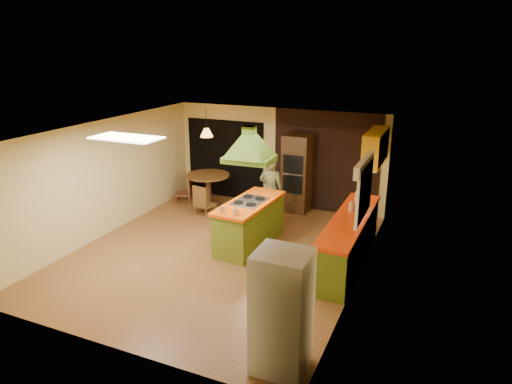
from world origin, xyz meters
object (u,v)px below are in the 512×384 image
at_px(canister_large, 359,197).
at_px(wall_oven, 297,173).
at_px(refrigerator, 282,312).
at_px(man, 271,190).
at_px(kitchen_island, 250,223).
at_px(dining_table, 208,183).

bearing_deg(canister_large, wall_oven, 143.00).
height_order(refrigerator, wall_oven, wall_oven).
distance_m(man, wall_oven, 1.09).
distance_m(kitchen_island, wall_oven, 2.41).
distance_m(kitchen_island, dining_table, 2.74).
distance_m(refrigerator, dining_table, 6.47).
relative_size(wall_oven, canister_large, 9.52).
bearing_deg(refrigerator, wall_oven, 105.91).
xyz_separation_m(wall_oven, dining_table, (-2.22, -0.50, -0.39)).
relative_size(kitchen_island, dining_table, 1.79).
bearing_deg(dining_table, kitchen_island, -42.84).
bearing_deg(kitchen_island, man, 96.05).
bearing_deg(canister_large, dining_table, 168.00).
xyz_separation_m(man, refrigerator, (1.97, -4.59, 0.02)).
bearing_deg(refrigerator, kitchen_island, 119.41).
xyz_separation_m(refrigerator, wall_oven, (-1.71, 5.64, 0.14)).
height_order(wall_oven, dining_table, wall_oven).
height_order(kitchen_island, wall_oven, wall_oven).
bearing_deg(kitchen_island, wall_oven, 88.69).
height_order(dining_table, canister_large, canister_large).
height_order(refrigerator, dining_table, refrigerator).
height_order(man, wall_oven, wall_oven).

